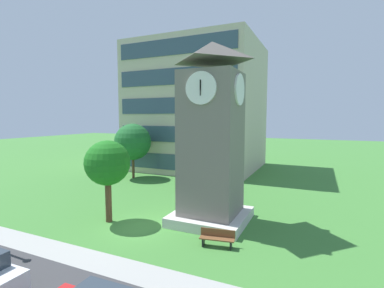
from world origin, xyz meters
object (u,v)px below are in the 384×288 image
at_px(clock_tower, 212,143).
at_px(park_bench, 217,238).
at_px(tree_by_building, 107,164).
at_px(tree_streetside, 133,142).

distance_m(clock_tower, park_bench, 5.84).
relative_size(park_bench, tree_by_building, 0.35).
distance_m(clock_tower, tree_by_building, 6.70).
xyz_separation_m(clock_tower, tree_streetside, (-12.44, 8.69, -1.07)).
height_order(clock_tower, park_bench, clock_tower).
distance_m(park_bench, tree_streetside, 18.72).
height_order(clock_tower, tree_by_building, clock_tower).
bearing_deg(clock_tower, tree_by_building, -155.21).
bearing_deg(tree_by_building, tree_streetside, 119.47).
bearing_deg(park_bench, clock_tower, 115.72).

